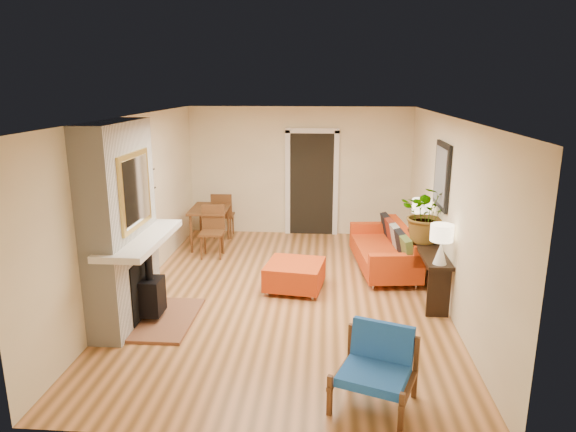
# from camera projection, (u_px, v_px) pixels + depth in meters

# --- Properties ---
(room_shell) EXTENTS (6.50, 6.50, 6.50)m
(room_shell) POSITION_uv_depth(u_px,v_px,m) (329.00, 180.00, 9.82)
(room_shell) COLOR #D58B52
(room_shell) RESTS_ON ground
(fireplace) EXTENTS (1.09, 1.68, 2.60)m
(fireplace) POSITION_uv_depth(u_px,v_px,m) (124.00, 230.00, 6.51)
(fireplace) COLOR white
(fireplace) RESTS_ON ground
(sofa) EXTENTS (1.05, 2.04, 0.77)m
(sofa) POSITION_uv_depth(u_px,v_px,m) (388.00, 250.00, 8.59)
(sofa) COLOR silver
(sofa) RESTS_ON ground
(ottoman) EXTENTS (0.93, 0.93, 0.42)m
(ottoman) POSITION_uv_depth(u_px,v_px,m) (295.00, 274.00, 7.76)
(ottoman) COLOR silver
(ottoman) RESTS_ON ground
(blue_chair) EXTENTS (0.92, 0.91, 0.75)m
(blue_chair) POSITION_uv_depth(u_px,v_px,m) (377.00, 363.00, 4.98)
(blue_chair) COLOR brown
(blue_chair) RESTS_ON ground
(dining_table) EXTENTS (0.76, 1.72, 0.92)m
(dining_table) POSITION_uv_depth(u_px,v_px,m) (214.00, 215.00, 9.75)
(dining_table) COLOR brown
(dining_table) RESTS_ON ground
(console_table) EXTENTS (0.34, 1.85, 0.72)m
(console_table) POSITION_uv_depth(u_px,v_px,m) (428.00, 255.00, 7.57)
(console_table) COLOR black
(console_table) RESTS_ON ground
(lamp_near) EXTENTS (0.30, 0.30, 0.54)m
(lamp_near) POSITION_uv_depth(u_px,v_px,m) (441.00, 239.00, 6.70)
(lamp_near) COLOR white
(lamp_near) RESTS_ON console_table
(lamp_far) EXTENTS (0.30, 0.30, 0.54)m
(lamp_far) POSITION_uv_depth(u_px,v_px,m) (421.00, 211.00, 8.16)
(lamp_far) COLOR white
(lamp_far) RESTS_ON console_table
(houseplant) EXTENTS (0.86, 0.77, 0.88)m
(houseplant) POSITION_uv_depth(u_px,v_px,m) (427.00, 214.00, 7.62)
(houseplant) COLOR #1E5919
(houseplant) RESTS_ON console_table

